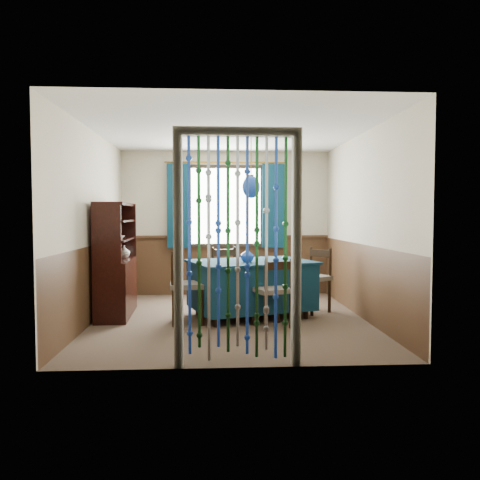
{
  "coord_description": "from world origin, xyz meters",
  "views": [
    {
      "loc": [
        -0.22,
        -6.19,
        1.39
      ],
      "look_at": [
        0.15,
        0.23,
        1.05
      ],
      "focal_mm": 35.0,
      "sensor_mm": 36.0,
      "label": 1
    }
  ],
  "objects": [
    {
      "name": "bowl_shelf",
      "position": [
        -1.51,
        0.15,
        1.09
      ],
      "size": [
        0.25,
        0.25,
        0.05
      ],
      "primitive_type": "imported",
      "rotation": [
        0.0,
        0.0,
        -0.14
      ],
      "color": "beige",
      "rests_on": "sideboard"
    },
    {
      "name": "dining_table",
      "position": [
        0.29,
        0.16,
        0.44
      ],
      "size": [
        1.86,
        1.55,
        0.77
      ],
      "rotation": [
        0.0,
        0.0,
        0.32
      ],
      "color": "#0C2D41",
      "rests_on": "floor"
    },
    {
      "name": "floor",
      "position": [
        0.0,
        0.0,
        0.0
      ],
      "size": [
        4.0,
        4.0,
        0.0
      ],
      "primitive_type": "plane",
      "color": "brown",
      "rests_on": "ground"
    },
    {
      "name": "wall_right",
      "position": [
        1.8,
        0.0,
        1.25
      ],
      "size": [
        0.0,
        4.0,
        4.0
      ],
      "primitive_type": "plane",
      "rotation": [
        1.57,
        0.0,
        -1.57
      ],
      "color": "beige",
      "rests_on": "ground"
    },
    {
      "name": "chair_left",
      "position": [
        -0.59,
        -0.18,
        0.48
      ],
      "size": [
        0.47,
        0.48,
        0.91
      ],
      "rotation": [
        0.0,
        0.0,
        -1.49
      ],
      "color": "black",
      "rests_on": "floor"
    },
    {
      "name": "window",
      "position": [
        0.0,
        1.95,
        1.55
      ],
      "size": [
        1.32,
        0.12,
        1.42
      ],
      "primitive_type": "cube",
      "color": "black",
      "rests_on": "wall_back"
    },
    {
      "name": "wainscot_right",
      "position": [
        1.79,
        0.0,
        0.5
      ],
      "size": [
        0.0,
        4.0,
        4.0
      ],
      "primitive_type": "plane",
      "rotation": [
        1.57,
        0.0,
        -1.57
      ],
      "color": "#462D1A",
      "rests_on": "ground"
    },
    {
      "name": "wall_back",
      "position": [
        0.0,
        2.0,
        1.25
      ],
      "size": [
        3.6,
        0.0,
        3.6
      ],
      "primitive_type": "plane",
      "rotation": [
        1.57,
        0.0,
        0.0
      ],
      "color": "beige",
      "rests_on": "ground"
    },
    {
      "name": "wainscot_front",
      "position": [
        0.0,
        -1.99,
        0.5
      ],
      "size": [
        3.6,
        0.0,
        3.6
      ],
      "primitive_type": "plane",
      "rotation": [
        -1.57,
        0.0,
        0.0
      ],
      "color": "#462D1A",
      "rests_on": "ground"
    },
    {
      "name": "pendant_lamp",
      "position": [
        0.29,
        0.16,
        1.78
      ],
      "size": [
        0.24,
        0.24,
        0.88
      ],
      "color": "olive",
      "rests_on": "ceiling"
    },
    {
      "name": "vase_table",
      "position": [
        0.23,
        -0.01,
        0.85
      ],
      "size": [
        0.22,
        0.22,
        0.17
      ],
      "primitive_type": "imported",
      "rotation": [
        0.0,
        0.0,
        -0.39
      ],
      "color": "#173C9E",
      "rests_on": "dining_table"
    },
    {
      "name": "wall_left",
      "position": [
        -1.8,
        0.0,
        1.25
      ],
      "size": [
        0.0,
        4.0,
        4.0
      ],
      "primitive_type": "plane",
      "rotation": [
        1.57,
        0.0,
        1.57
      ],
      "color": "beige",
      "rests_on": "ground"
    },
    {
      "name": "sideboard",
      "position": [
        -1.57,
        0.33,
        0.55
      ],
      "size": [
        0.47,
        1.21,
        1.56
      ],
      "rotation": [
        0.0,
        0.0,
        0.05
      ],
      "color": "black",
      "rests_on": "floor"
    },
    {
      "name": "vase_sideboard",
      "position": [
        -1.51,
        0.64,
        0.88
      ],
      "size": [
        0.19,
        0.19,
        0.2
      ],
      "primitive_type": "imported",
      "rotation": [
        0.0,
        0.0,
        -0.02
      ],
      "color": "beige",
      "rests_on": "sideboard"
    },
    {
      "name": "chair_near",
      "position": [
        0.52,
        -0.47,
        0.46
      ],
      "size": [
        0.54,
        0.53,
        0.86
      ],
      "rotation": [
        0.0,
        0.0,
        0.35
      ],
      "color": "black",
      "rests_on": "floor"
    },
    {
      "name": "wainscot_back",
      "position": [
        0.0,
        1.99,
        0.5
      ],
      "size": [
        3.6,
        0.0,
        3.6
      ],
      "primitive_type": "plane",
      "rotation": [
        1.57,
        0.0,
        0.0
      ],
      "color": "#462D1A",
      "rests_on": "ground"
    },
    {
      "name": "wall_front",
      "position": [
        0.0,
        -2.0,
        1.25
      ],
      "size": [
        3.6,
        0.0,
        3.6
      ],
      "primitive_type": "plane",
      "rotation": [
        -1.57,
        0.0,
        0.0
      ],
      "color": "beige",
      "rests_on": "ground"
    },
    {
      "name": "doorway",
      "position": [
        0.0,
        -1.94,
        1.05
      ],
      "size": [
        1.16,
        0.12,
        2.18
      ],
      "primitive_type": null,
      "color": "silver",
      "rests_on": "ground"
    },
    {
      "name": "chair_far",
      "position": [
        0.0,
        0.85,
        0.48
      ],
      "size": [
        0.58,
        0.57,
        0.9
      ],
      "rotation": [
        0.0,
        0.0,
        3.56
      ],
      "color": "black",
      "rests_on": "floor"
    },
    {
      "name": "ceiling",
      "position": [
        0.0,
        0.0,
        2.5
      ],
      "size": [
        4.0,
        4.0,
        0.0
      ],
      "primitive_type": "plane",
      "rotation": [
        3.14,
        0.0,
        0.0
      ],
      "color": "silver",
      "rests_on": "ground"
    },
    {
      "name": "wainscot_left",
      "position": [
        -1.79,
        0.0,
        0.5
      ],
      "size": [
        0.0,
        4.0,
        4.0
      ],
      "primitive_type": "plane",
      "rotation": [
        1.57,
        0.0,
        1.57
      ],
      "color": "#462D1A",
      "rests_on": "ground"
    },
    {
      "name": "chair_right",
      "position": [
        1.21,
        0.43,
        0.49
      ],
      "size": [
        0.62,
        0.62,
        0.92
      ],
      "rotation": [
        0.0,
        0.0,
        2.17
      ],
      "color": "black",
      "rests_on": "floor"
    }
  ]
}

